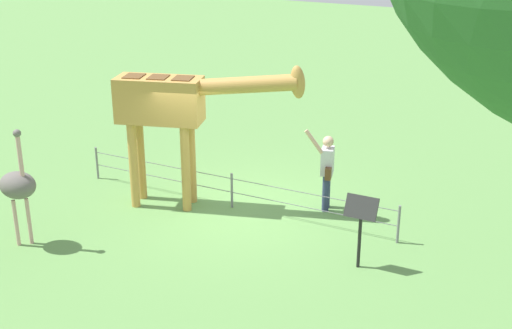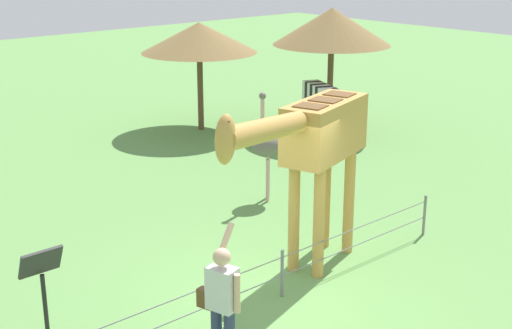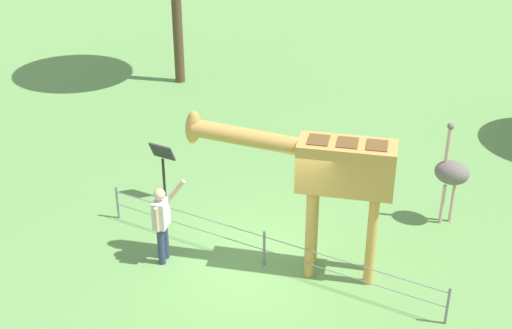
# 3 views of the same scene
# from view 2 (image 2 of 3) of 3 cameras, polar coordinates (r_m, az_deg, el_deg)

# --- Properties ---
(ground_plane) EXTENTS (60.00, 60.00, 0.00)m
(ground_plane) POSITION_cam_2_polar(r_m,az_deg,el_deg) (10.79, 1.90, -10.44)
(ground_plane) COLOR #60934C
(giraffe) EXTENTS (3.75, 1.54, 3.07)m
(giraffe) POSITION_cam_2_polar(r_m,az_deg,el_deg) (10.90, 4.77, 1.87)
(giraffe) COLOR #C69347
(giraffe) RESTS_ON ground_plane
(visitor) EXTENTS (0.60, 0.56, 1.75)m
(visitor) POSITION_cam_2_polar(r_m,az_deg,el_deg) (8.79, -2.75, -10.75)
(visitor) COLOR navy
(visitor) RESTS_ON ground_plane
(zebra) EXTENTS (0.99, 1.78, 1.66)m
(zebra) POSITION_cam_2_polar(r_m,az_deg,el_deg) (18.24, 5.15, 5.22)
(zebra) COLOR black
(zebra) RESTS_ON ground_plane
(ostrich) EXTENTS (0.70, 0.56, 2.25)m
(ostrich) POSITION_cam_2_polar(r_m,az_deg,el_deg) (14.13, 0.95, 1.63)
(ostrich) COLOR #CC9E93
(ostrich) RESTS_ON ground_plane
(shade_hut_near) EXTENTS (3.14, 3.14, 2.95)m
(shade_hut_near) POSITION_cam_2_polar(r_m,az_deg,el_deg) (19.41, -4.60, 10.11)
(shade_hut_near) COLOR brown
(shade_hut_near) RESTS_ON ground_plane
(shade_hut_far) EXTENTS (3.14, 3.14, 3.36)m
(shade_hut_far) POSITION_cam_2_polar(r_m,az_deg,el_deg) (19.17, 6.12, 10.95)
(shade_hut_far) COLOR brown
(shade_hut_far) RESTS_ON ground_plane
(info_sign) EXTENTS (0.56, 0.21, 1.32)m
(info_sign) POSITION_cam_2_polar(r_m,az_deg,el_deg) (9.66, -16.81, -8.48)
(info_sign) COLOR black
(info_sign) RESTS_ON ground_plane
(wire_fence) EXTENTS (7.05, 0.05, 0.75)m
(wire_fence) POSITION_cam_2_polar(r_m,az_deg,el_deg) (10.57, 2.11, -8.60)
(wire_fence) COLOR slate
(wire_fence) RESTS_ON ground_plane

